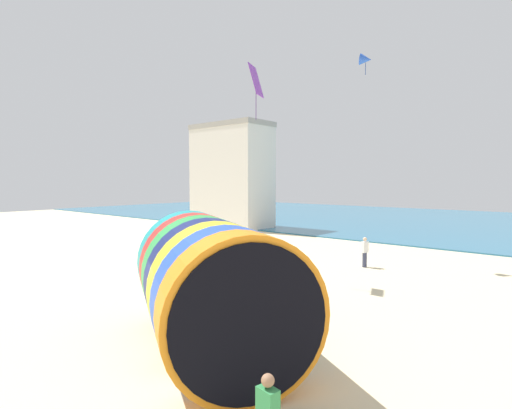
% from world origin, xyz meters
% --- Properties ---
extents(ground_plane, '(120.00, 120.00, 0.00)m').
position_xyz_m(ground_plane, '(0.00, 0.00, 0.00)').
color(ground_plane, beige).
extents(sea, '(120.00, 40.00, 0.10)m').
position_xyz_m(sea, '(0.00, 41.84, 0.05)').
color(sea, teal).
rests_on(sea, ground).
extents(giant_inflatable_tube, '(7.90, 6.68, 3.63)m').
position_xyz_m(giant_inflatable_tube, '(-0.25, 0.84, 1.82)').
color(giant_inflatable_tube, teal).
rests_on(giant_inflatable_tube, ground).
extents(kite_blue_delta, '(0.90, 0.83, 1.24)m').
position_xyz_m(kite_blue_delta, '(-2.25, 14.94, 11.63)').
color(kite_blue_delta, blue).
extents(kite_purple_diamond, '(0.82, 1.18, 2.64)m').
position_xyz_m(kite_purple_diamond, '(-4.68, 8.10, 9.51)').
color(kite_purple_diamond, purple).
extents(bystander_mid_beach, '(0.33, 0.41, 1.65)m').
position_xyz_m(bystander_mid_beach, '(-1.43, 13.43, 0.84)').
color(bystander_mid_beach, '#383D56').
rests_on(bystander_mid_beach, ground).
extents(promenade_building, '(8.25, 4.26, 10.47)m').
position_xyz_m(promenade_building, '(-20.10, 22.55, 5.24)').
color(promenade_building, silver).
rests_on(promenade_building, ground).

